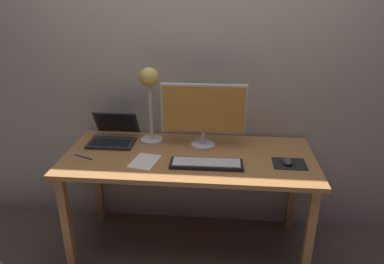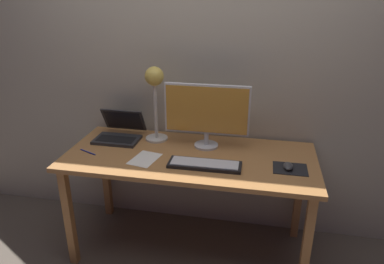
{
  "view_description": "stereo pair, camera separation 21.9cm",
  "coord_description": "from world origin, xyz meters",
  "px_view_note": "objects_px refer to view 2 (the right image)",
  "views": [
    {
      "loc": [
        0.21,
        -2.07,
        1.75
      ],
      "look_at": [
        0.02,
        -0.05,
        0.92
      ],
      "focal_mm": 33.61,
      "sensor_mm": 36.0,
      "label": 1
    },
    {
      "loc": [
        0.42,
        -2.04,
        1.75
      ],
      "look_at": [
        0.02,
        -0.05,
        0.92
      ],
      "focal_mm": 33.61,
      "sensor_mm": 36.0,
      "label": 2
    }
  ],
  "objects_px": {
    "monitor": "(207,112)",
    "laptop": "(120,130)",
    "desk_lamp": "(155,88)",
    "pen": "(88,152)",
    "mouse": "(288,166)",
    "keyboard_main": "(205,164)"
  },
  "relations": [
    {
      "from": "monitor",
      "to": "mouse",
      "type": "distance_m",
      "value": 0.62
    },
    {
      "from": "monitor",
      "to": "laptop",
      "type": "distance_m",
      "value": 0.66
    },
    {
      "from": "keyboard_main",
      "to": "pen",
      "type": "xyz_separation_m",
      "value": [
        -0.78,
        0.04,
        -0.01
      ]
    },
    {
      "from": "mouse",
      "to": "pen",
      "type": "xyz_separation_m",
      "value": [
        -1.27,
        -0.02,
        -0.02
      ]
    },
    {
      "from": "desk_lamp",
      "to": "keyboard_main",
      "type": "bearing_deg",
      "value": -40.16
    },
    {
      "from": "desk_lamp",
      "to": "monitor",
      "type": "bearing_deg",
      "value": -7.96
    },
    {
      "from": "monitor",
      "to": "laptop",
      "type": "bearing_deg",
      "value": 176.89
    },
    {
      "from": "keyboard_main",
      "to": "pen",
      "type": "height_order",
      "value": "keyboard_main"
    },
    {
      "from": "mouse",
      "to": "pen",
      "type": "height_order",
      "value": "mouse"
    },
    {
      "from": "monitor",
      "to": "keyboard_main",
      "type": "bearing_deg",
      "value": -82.57
    },
    {
      "from": "desk_lamp",
      "to": "mouse",
      "type": "xyz_separation_m",
      "value": [
        0.89,
        -0.28,
        -0.35
      ]
    },
    {
      "from": "desk_lamp",
      "to": "pen",
      "type": "height_order",
      "value": "desk_lamp"
    },
    {
      "from": "pen",
      "to": "mouse",
      "type": "bearing_deg",
      "value": 0.96
    },
    {
      "from": "monitor",
      "to": "desk_lamp",
      "type": "distance_m",
      "value": 0.39
    },
    {
      "from": "pen",
      "to": "monitor",
      "type": "bearing_deg",
      "value": 18.48
    },
    {
      "from": "monitor",
      "to": "laptop",
      "type": "relative_size",
      "value": 1.8
    },
    {
      "from": "monitor",
      "to": "desk_lamp",
      "type": "bearing_deg",
      "value": 172.04
    },
    {
      "from": "laptop",
      "to": "pen",
      "type": "xyz_separation_m",
      "value": [
        -0.11,
        -0.28,
        -0.05
      ]
    },
    {
      "from": "laptop",
      "to": "desk_lamp",
      "type": "height_order",
      "value": "desk_lamp"
    },
    {
      "from": "mouse",
      "to": "desk_lamp",
      "type": "bearing_deg",
      "value": 162.7
    },
    {
      "from": "monitor",
      "to": "keyboard_main",
      "type": "relative_size",
      "value": 1.27
    },
    {
      "from": "monitor",
      "to": "mouse",
      "type": "xyz_separation_m",
      "value": [
        0.53,
        -0.23,
        -0.23
      ]
    }
  ]
}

